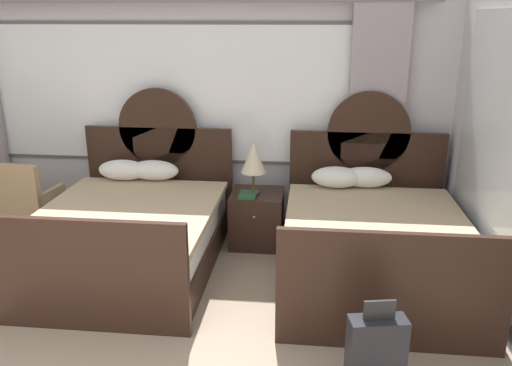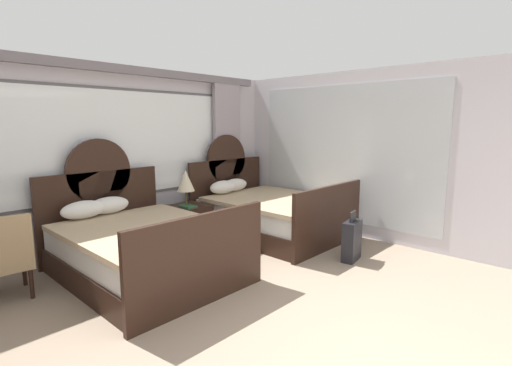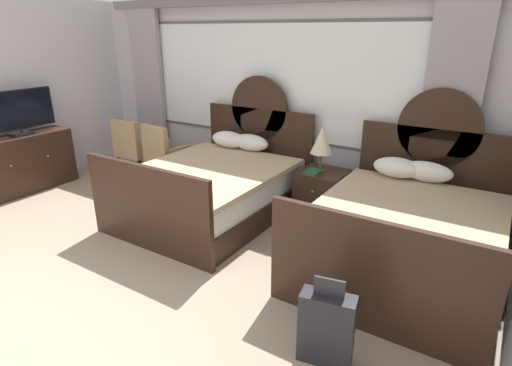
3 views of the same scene
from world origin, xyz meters
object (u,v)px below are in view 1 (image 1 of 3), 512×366
object	(u,v)px
book_on_nightstand	(248,195)
armchair_by_window_left	(28,199)
bed_near_window	(132,231)
bed_near_mirror	(373,242)
suitcase_on_floor	(376,354)
table_lamp_on_nightstand	(253,158)
nightstand_between_beds	(257,218)

from	to	relation	value
book_on_nightstand	armchair_by_window_left	distance (m)	2.45
bed_near_window	armchair_by_window_left	size ratio (longest dim) A/B	2.44
bed_near_mirror	suitcase_on_floor	distance (m)	1.63
bed_near_window	book_on_nightstand	size ratio (longest dim) A/B	8.73
bed_near_window	bed_near_mirror	world-z (taller)	same
bed_near_mirror	table_lamp_on_nightstand	size ratio (longest dim) A/B	4.01
bed_near_window	suitcase_on_floor	distance (m)	2.76
armchair_by_window_left	suitcase_on_floor	distance (m)	4.15
bed_near_window	nightstand_between_beds	xyz separation A→B (m)	(1.20, 0.66, -0.07)
bed_near_window	book_on_nightstand	world-z (taller)	bed_near_window
book_on_nightstand	suitcase_on_floor	xyz separation A→B (m)	(1.12, -2.17, -0.33)
armchair_by_window_left	bed_near_mirror	bearing A→B (deg)	-7.15
nightstand_between_beds	book_on_nightstand	size ratio (longest dim) A/B	2.27
book_on_nightstand	armchair_by_window_left	xyz separation A→B (m)	(-2.45, -0.08, -0.11)
suitcase_on_floor	nightstand_between_beds	bearing A→B (deg)	114.49
bed_near_mirror	armchair_by_window_left	distance (m)	3.75
suitcase_on_floor	bed_near_window	bearing A→B (deg)	144.02
bed_near_mirror	suitcase_on_floor	size ratio (longest dim) A/B	3.32
nightstand_between_beds	suitcase_on_floor	distance (m)	2.50
table_lamp_on_nightstand	bed_near_window	bearing A→B (deg)	-150.94
bed_near_window	nightstand_between_beds	world-z (taller)	bed_near_window
bed_near_mirror	armchair_by_window_left	size ratio (longest dim) A/B	2.44
bed_near_window	bed_near_mirror	xyz separation A→B (m)	(2.38, -0.00, -0.00)
bed_near_window	suitcase_on_floor	size ratio (longest dim) A/B	3.32
bed_near_mirror	nightstand_between_beds	xyz separation A→B (m)	(-1.19, 0.66, -0.07)
bed_near_window	bed_near_mirror	size ratio (longest dim) A/B	1.00
bed_near_mirror	armchair_by_window_left	xyz separation A→B (m)	(-3.72, 0.47, 0.13)
table_lamp_on_nightstand	armchair_by_window_left	xyz separation A→B (m)	(-2.50, -0.18, -0.49)
bed_near_mirror	nightstand_between_beds	distance (m)	1.36
nightstand_between_beds	table_lamp_on_nightstand	distance (m)	0.69
bed_near_window	nightstand_between_beds	bearing A→B (deg)	28.77
bed_near_window	table_lamp_on_nightstand	size ratio (longest dim) A/B	4.01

